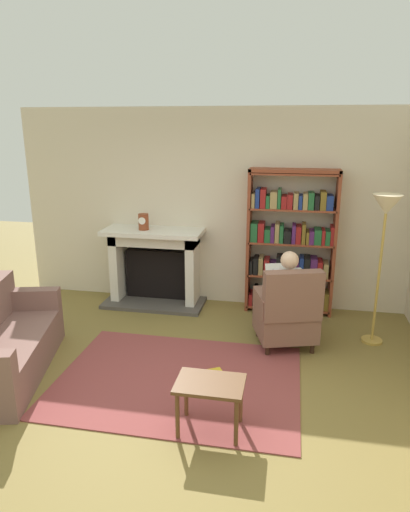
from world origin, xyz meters
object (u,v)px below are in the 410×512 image
object	(u,v)px
bookshelf	(291,245)
floor_lamp	(385,219)
mantel_clock	(143,222)
seated_reader	(285,293)
side_table	(210,390)
sofa_floral	(1,346)
fireplace	(156,264)
armchair_reading	(287,313)

from	to	relation	value
bookshelf	floor_lamp	world-z (taller)	bookshelf
mantel_clock	floor_lamp	world-z (taller)	floor_lamp
mantel_clock	seated_reader	bearing A→B (deg)	-23.61
seated_reader	side_table	world-z (taller)	seated_reader
mantel_clock	sofa_floral	size ratio (longest dim) A/B	0.12
sofa_floral	floor_lamp	size ratio (longest dim) A/B	1.05
bookshelf	seated_reader	bearing A→B (deg)	-92.01
fireplace	seated_reader	bearing A→B (deg)	-27.49
armchair_reading	seated_reader	size ratio (longest dim) A/B	0.85
fireplace	seated_reader	size ratio (longest dim) A/B	1.24
seated_reader	bookshelf	bearing A→B (deg)	-108.89
bookshelf	armchair_reading	bearing A→B (deg)	-90.03
sofa_floral	side_table	world-z (taller)	sofa_floral
mantel_clock	bookshelf	xyz separation A→B (m)	(1.99, 0.13, -0.26)
side_table	floor_lamp	size ratio (longest dim) A/B	0.32
armchair_reading	side_table	size ratio (longest dim) A/B	1.73
mantel_clock	side_table	distance (m)	3.06
armchair_reading	floor_lamp	distance (m)	1.49
fireplace	bookshelf	distance (m)	1.90
sofa_floral	seated_reader	bearing A→B (deg)	-80.12
fireplace	armchair_reading	size ratio (longest dim) A/B	1.45
side_table	floor_lamp	world-z (taller)	floor_lamp
mantel_clock	floor_lamp	size ratio (longest dim) A/B	0.13
fireplace	sofa_floral	world-z (taller)	fireplace
armchair_reading	floor_lamp	world-z (taller)	floor_lamp
sofa_floral	side_table	xyz separation A→B (m)	(2.23, -0.49, 0.06)
bookshelf	armchair_reading	size ratio (longest dim) A/B	1.99
mantel_clock	bookshelf	distance (m)	2.01
fireplace	mantel_clock	xyz separation A→B (m)	(-0.12, -0.10, 0.62)
mantel_clock	sofa_floral	bearing A→B (deg)	-111.57
bookshelf	seated_reader	size ratio (longest dim) A/B	1.69
bookshelf	side_table	distance (m)	2.85
bookshelf	sofa_floral	world-z (taller)	bookshelf
floor_lamp	fireplace	bearing A→B (deg)	165.58
mantel_clock	floor_lamp	bearing A→B (deg)	-12.03
armchair_reading	floor_lamp	size ratio (longest dim) A/B	0.56
bookshelf	floor_lamp	distance (m)	1.37
fireplace	side_table	size ratio (longest dim) A/B	2.51
seated_reader	side_table	distance (m)	1.85
armchair_reading	side_table	bearing A→B (deg)	53.28
mantel_clock	armchair_reading	world-z (taller)	mantel_clock
bookshelf	mantel_clock	bearing A→B (deg)	-176.12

